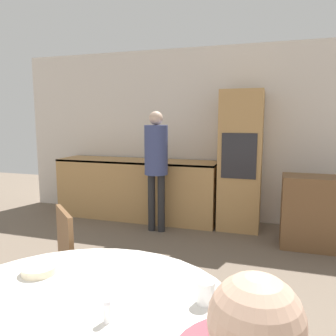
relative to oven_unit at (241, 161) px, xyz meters
name	(u,v)px	position (x,y,z in m)	size (l,w,h in m)	color
wall_back	(211,135)	(-0.48, 0.34, 0.34)	(6.39, 0.05, 2.60)	silver
kitchen_counter	(137,188)	(-1.57, -0.01, -0.49)	(2.50, 0.60, 0.92)	tan
oven_unit	(241,161)	(0.00, 0.00, 0.00)	(0.57, 0.59, 1.93)	tan
sideboard	(326,213)	(1.05, -0.49, -0.53)	(1.00, 0.45, 0.87)	brown
chair_far_left	(52,274)	(-0.94, -2.92, -0.44)	(0.57, 0.57, 0.94)	brown
person_standing	(156,158)	(-1.07, -0.50, 0.06)	(0.31, 0.31, 1.64)	#262628
cup	(206,292)	(0.17, -3.38, -0.14)	(0.08, 0.08, 0.10)	white
bowl_near	(39,270)	(-0.68, -3.36, -0.17)	(0.17, 0.17, 0.04)	beige
salt_shaker	(107,311)	(-0.16, -3.61, -0.14)	(0.03, 0.03, 0.09)	white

